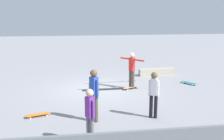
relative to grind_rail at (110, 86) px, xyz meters
The scene contains 10 objects.
ground_plane 0.50m from the grind_rail, ahead, with size 60.00×60.00×0.00m, color gray.
grind_rail is the anchor object (origin of this frame).
skate_ledge 3.88m from the grind_rail, 140.25° to the right, with size 2.04×0.36×0.37m, color #B2A893.
skater_main 1.27m from the grind_rail, behind, with size 0.89×1.10×1.66m.
skateboard_main 0.94m from the grind_rail, behind, with size 0.80×0.55×0.09m.
bystander_blue_shirt 3.87m from the grind_rail, 73.89° to the left, with size 0.30×0.35×1.69m.
bystander_white_shirt 3.81m from the grind_rail, 103.95° to the left, with size 0.34×0.25×1.55m.
bystander_purple_shirt 5.42m from the grind_rail, 76.07° to the left, with size 0.26×0.32×1.52m.
loose_skateboard_teal 3.93m from the grind_rail, behind, with size 0.60×0.78×0.09m.
loose_skateboard_orange 4.14m from the grind_rail, 45.70° to the left, with size 0.82×0.43×0.09m.
Camera 1 is at (1.28, 12.05, 3.43)m, focal length 44.34 mm.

